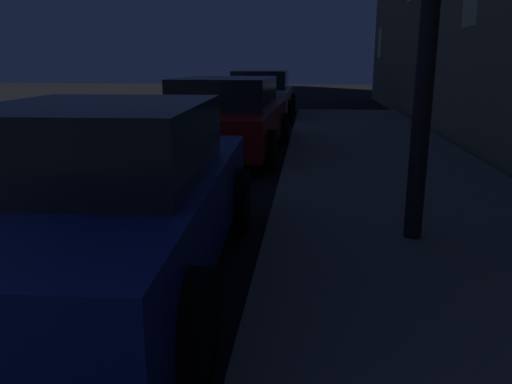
{
  "coord_description": "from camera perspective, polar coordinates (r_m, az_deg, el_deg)",
  "views": [
    {
      "loc": [
        4.4,
        0.66,
        1.73
      ],
      "look_at": [
        4.15,
        3.05,
        1.11
      ],
      "focal_mm": 35.72,
      "sensor_mm": 36.0,
      "label": 1
    }
  ],
  "objects": [
    {
      "name": "car_silver",
      "position": [
        16.17,
        0.53,
        10.85
      ],
      "size": [
        2.08,
        4.43,
        1.43
      ],
      "color": "#B7B7BF",
      "rests_on": "ground"
    },
    {
      "name": "car_red",
      "position": [
        9.62,
        -3.3,
        8.42
      ],
      "size": [
        2.21,
        4.46,
        1.43
      ],
      "color": "maroon",
      "rests_on": "ground"
    },
    {
      "name": "car_blue",
      "position": [
        4.1,
        -16.37,
        -0.62
      ],
      "size": [
        2.12,
        4.22,
        1.43
      ],
      "color": "navy",
      "rests_on": "ground"
    }
  ]
}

